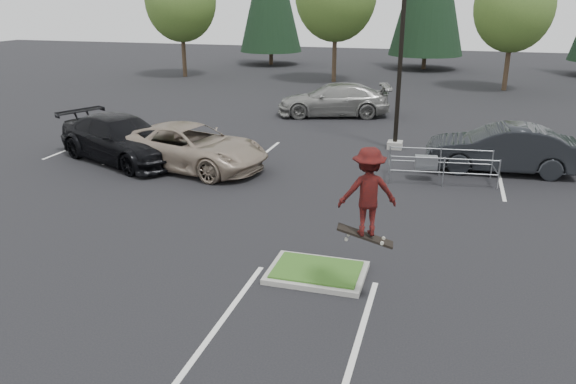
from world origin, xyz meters
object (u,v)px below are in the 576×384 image
(car_l_tan, at_px, (190,147))
(decid_a, at_px, (181,3))
(car_far_silver, at_px, (335,100))
(decid_c, at_px, (514,9))
(car_r_charc, at_px, (501,149))
(skateboarder, at_px, (367,192))
(cart_corral, at_px, (430,163))
(car_l_black, at_px, (120,138))
(light_pole, at_px, (402,36))

(car_l_tan, bearing_deg, decid_a, 37.96)
(decid_a, height_order, car_far_silver, decid_a)
(decid_c, height_order, car_r_charc, decid_c)
(car_l_tan, distance_m, car_r_charc, 11.34)
(decid_a, xyz_separation_m, skateboarder, (19.21, -31.03, -3.11))
(decid_c, relative_size, cart_corral, 2.26)
(car_far_silver, bearing_deg, cart_corral, 12.74)
(decid_c, relative_size, car_far_silver, 1.42)
(decid_a, height_order, car_r_charc, decid_a)
(decid_c, distance_m, car_r_charc, 20.62)
(skateboarder, bearing_deg, car_l_black, -56.76)
(decid_c, height_order, car_far_silver, decid_c)
(car_l_black, bearing_deg, car_far_silver, -6.42)
(light_pole, distance_m, decid_c, 18.67)
(skateboarder, distance_m, car_r_charc, 11.35)
(car_l_black, bearing_deg, car_r_charc, -56.20)
(decid_a, relative_size, skateboarder, 4.45)
(car_l_tan, bearing_deg, decid_c, -17.27)
(light_pole, bearing_deg, car_l_tan, -144.46)
(light_pole, distance_m, car_l_black, 11.74)
(light_pole, xyz_separation_m, decid_a, (-18.51, 18.03, 1.02))
(cart_corral, xyz_separation_m, car_r_charc, (2.40, 1.79, 0.22))
(decid_c, distance_m, car_far_silver, 15.69)
(car_r_charc, height_order, car_far_silver, car_r_charc)
(car_l_tan, bearing_deg, cart_corral, -72.28)
(skateboarder, xyz_separation_m, car_r_charc, (3.30, 10.74, -1.61))
(cart_corral, bearing_deg, car_r_charc, 29.70)
(decid_c, bearing_deg, skateboarder, -98.83)
(light_pole, relative_size, cart_corral, 2.73)
(decid_c, bearing_deg, car_l_black, -124.48)
(decid_a, bearing_deg, light_pole, -44.25)
(car_r_charc, bearing_deg, skateboarder, -21.10)
(decid_a, distance_m, skateboarder, 36.63)
(light_pole, relative_size, car_far_silver, 1.72)
(light_pole, distance_m, decid_a, 25.86)
(skateboarder, xyz_separation_m, car_far_silver, (-4.53, 19.00, -1.62))
(light_pole, distance_m, cart_corral, 5.86)
(decid_c, bearing_deg, cart_corral, -100.09)
(cart_corral, relative_size, car_far_silver, 0.63)
(cart_corral, distance_m, car_l_tan, 8.65)
(light_pole, relative_size, skateboarder, 5.05)
(car_l_black, bearing_deg, cart_corral, -62.77)
(decid_a, bearing_deg, car_r_charc, -42.03)
(decid_c, distance_m, skateboarder, 31.33)
(cart_corral, relative_size, car_l_black, 0.62)
(decid_c, xyz_separation_m, cart_corral, (-3.89, -21.88, -4.61))
(car_l_black, height_order, car_far_silver, car_l_black)
(skateboarder, height_order, car_l_black, skateboarder)
(light_pole, height_order, cart_corral, light_pole)
(skateboarder, xyz_separation_m, car_l_tan, (-7.70, 8.00, -1.65))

